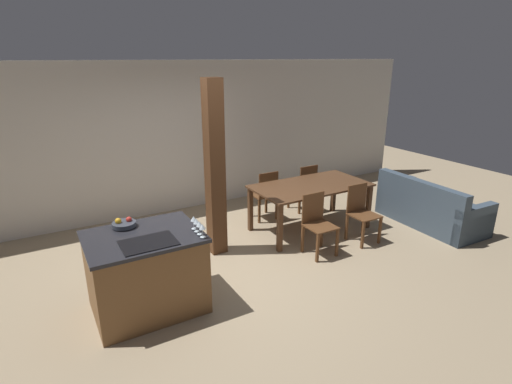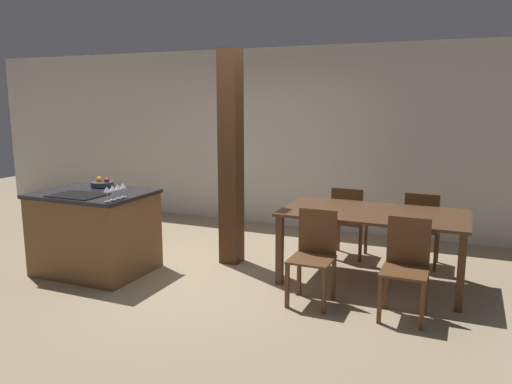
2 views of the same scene
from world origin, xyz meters
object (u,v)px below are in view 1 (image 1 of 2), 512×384
Objects in this scene: wine_glass_middle at (199,224)px; dining_table at (311,190)px; dining_chair_far_right at (304,187)px; wine_glass_near at (202,227)px; fruit_bowl at (124,224)px; dining_chair_near_right at (361,212)px; wine_glass_end at (194,219)px; kitchen_island at (146,272)px; wine_glass_far at (196,222)px; dining_chair_near_left at (317,223)px; timber_post at (215,170)px; dining_chair_far_left at (265,194)px; couch at (430,209)px.

wine_glass_middle is 0.08× the size of dining_table.
wine_glass_near is at bearing 35.22° from dining_chair_far_right.
wine_glass_near is at bearing -47.08° from fruit_bowl.
wine_glass_end is at bearing -174.27° from dining_chair_near_right.
fruit_bowl is at bearing -169.70° from dining_table.
fruit_bowl is at bearing 20.27° from dining_chair_far_right.
wine_glass_middle is 2.72m from dining_table.
wine_glass_near is 0.08m from wine_glass_middle.
wine_glass_far is (0.54, -0.23, 0.58)m from kitchen_island.
dining_chair_near_left reaches higher than dining_table.
wine_glass_far is 1.00× the size of wine_glass_end.
dining_chair_near_left is (1.99, 0.37, -0.57)m from wine_glass_far.
kitchen_island is at bearing 156.72° from wine_glass_far.
fruit_bowl is at bearing 177.13° from dining_chair_near_right.
dining_chair_far_left is at bearing 29.37° from timber_post.
wine_glass_near reaches higher than fruit_bowl.
kitchen_island reaches higher than dining_chair_near_left.
couch is at bearing 4.25° from wine_glass_middle.
wine_glass_middle reaches higher than dining_chair_near_right.
wine_glass_end is at bearing 31.69° from dining_chair_far_right.
wine_glass_middle is (0.54, -0.31, 0.58)m from kitchen_island.
dining_chair_near_right is at bearing 0.00° from dining_chair_near_left.
fruit_bowl reaches higher than dining_chair_near_right.
wine_glass_far is at bearing -39.43° from fruit_bowl.
couch is at bearing 0.07° from kitchen_island.
dining_chair_near_left is at bearing 90.00° from dining_chair_far_left.
timber_post is (-1.25, 0.77, 0.78)m from dining_chair_near_left.
dining_chair_far_left is 1.63m from timber_post.
dining_chair_far_left is at bearing 90.00° from dining_chair_near_left.
timber_post reaches higher than kitchen_island.
dining_table is at bearing 120.15° from dining_chair_far_left.
couch is at bearing 132.65° from dining_chair_far_right.
dining_chair_near_left is (2.65, -0.18, -0.49)m from fruit_bowl.
wine_glass_middle is 0.09× the size of couch.
dining_chair_near_right is 0.50× the size of couch.
kitchen_island is 4.86m from couch.
dining_chair_near_left and dining_chair_far_left have the same top height.
wine_glass_near is 0.17× the size of dining_chair_far_right.
dining_chair_far_left is 0.85m from dining_chair_far_right.
wine_glass_near is (0.54, -0.40, 0.58)m from kitchen_island.
dining_chair_far_right is (2.84, 1.76, -0.57)m from wine_glass_end.
dining_chair_near_left is 0.36× the size of timber_post.
timber_post is at bearing 35.33° from kitchen_island.
dining_chair_near_left is at bearing 59.85° from dining_chair_far_right.
wine_glass_middle is at bearing -153.82° from dining_table.
wine_glass_end is (0.66, -0.46, 0.08)m from fruit_bowl.
wine_glass_end is 0.17× the size of dining_chair_far_left.
wine_glass_near is at bearing -169.31° from dining_chair_near_right.
wine_glass_middle is (0.00, 0.08, 0.00)m from wine_glass_near.
dining_table is 2.13× the size of dining_chair_far_left.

